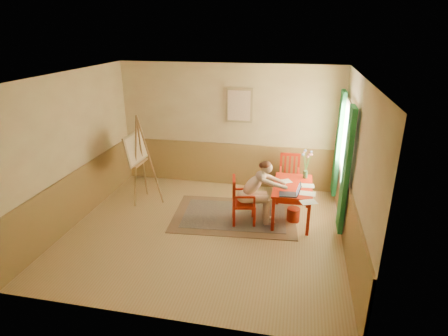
% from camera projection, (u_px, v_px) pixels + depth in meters
% --- Properties ---
extents(room, '(5.04, 4.54, 2.84)m').
position_uv_depth(room, '(203.00, 159.00, 6.34)').
color(room, tan).
rests_on(room, ground).
extents(wainscot, '(5.00, 4.50, 1.00)m').
position_uv_depth(wainscot, '(214.00, 188.00, 7.39)').
color(wainscot, olive).
rests_on(wainscot, room).
extents(window, '(0.12, 2.01, 2.20)m').
position_uv_depth(window, '(343.00, 151.00, 6.91)').
color(window, white).
rests_on(window, room).
extents(wall_portrait, '(0.60, 0.05, 0.76)m').
position_uv_depth(wall_portrait, '(239.00, 105.00, 8.13)').
color(wall_portrait, '#9F855A').
rests_on(wall_portrait, room).
extents(rug, '(2.53, 1.80, 0.02)m').
position_uv_depth(rug, '(234.00, 216.00, 7.36)').
color(rug, '#8C7251').
rests_on(rug, room).
extents(table, '(0.73, 1.21, 0.72)m').
position_uv_depth(table, '(293.00, 189.00, 7.04)').
color(table, red).
rests_on(table, room).
extents(chair_left, '(0.50, 0.48, 0.93)m').
position_uv_depth(chair_left, '(241.00, 201.00, 6.96)').
color(chair_left, red).
rests_on(chair_left, room).
extents(chair_back, '(0.45, 0.46, 0.97)m').
position_uv_depth(chair_back, '(289.00, 177.00, 8.01)').
color(chair_back, red).
rests_on(chair_back, room).
extents(figure, '(0.97, 0.50, 1.26)m').
position_uv_depth(figure, '(257.00, 190.00, 6.86)').
color(figure, '#D5AF94').
rests_on(figure, room).
extents(laptop, '(0.39, 0.25, 0.23)m').
position_uv_depth(laptop, '(291.00, 193.00, 6.58)').
color(laptop, '#1E2338').
rests_on(laptop, table).
extents(papers, '(0.79, 1.12, 0.00)m').
position_uv_depth(papers, '(301.00, 190.00, 6.77)').
color(papers, white).
rests_on(papers, table).
extents(vase, '(0.22, 0.29, 0.57)m').
position_uv_depth(vase, '(306.00, 165.00, 7.25)').
color(vase, '#3F724C').
rests_on(vase, table).
extents(wastebasket, '(0.33, 0.33, 0.27)m').
position_uv_depth(wastebasket, '(293.00, 215.00, 7.14)').
color(wastebasket, '#B62A10').
rests_on(wastebasket, room).
extents(easel, '(0.64, 0.84, 1.88)m').
position_uv_depth(easel, '(138.00, 151.00, 7.63)').
color(easel, olive).
rests_on(easel, room).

